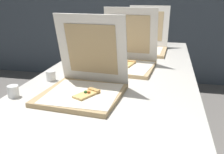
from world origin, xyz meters
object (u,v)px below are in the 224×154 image
Objects in this scene: table at (115,83)px; pizza_box_middle at (126,59)px; cup_white_mid at (72,69)px; pizza_box_back at (144,45)px; cup_white_near_center at (51,76)px; cup_white_near_left at (13,91)px; pizza_box_front at (84,84)px; cup_white_far at (93,55)px.

table is 6.02× the size of pizza_box_middle.
cup_white_mid is (-0.28, 0.00, 0.07)m from table.
cup_white_near_center is at bearing -113.80° from pizza_box_back.
pizza_box_middle is 0.55m from pizza_box_back.
pizza_box_middle is at bearing 34.80° from cup_white_mid.
pizza_box_front is at bearing 17.56° from cup_white_near_left.
cup_white_near_left and cup_white_far have the same top height.
pizza_box_front is 0.54m from pizza_box_middle.
cup_white_near_center is (-0.45, -0.90, -0.02)m from pizza_box_back.
cup_white_mid is at bearing 64.46° from cup_white_near_center.
cup_white_far is at bearing 78.73° from cup_white_near_left.
pizza_box_middle reaches higher than cup_white_near_center.
table is 42.21× the size of cup_white_near_center.
cup_white_mid is at bearing 178.96° from table.
table is 0.38m from cup_white_near_center.
cup_white_near_center is (-0.07, -0.15, 0.00)m from cup_white_mid.
cup_white_far is 1.00× the size of cup_white_near_center.
cup_white_near_left is at bearing -120.94° from pizza_box_middle.
table is at bearing -94.93° from pizza_box_back.
cup_white_mid is 1.00× the size of cup_white_far.
pizza_box_back reaches higher than table.
pizza_box_front reaches higher than table.
pizza_box_front is at bearing -98.43° from pizza_box_middle.
table is 42.21× the size of cup_white_mid.
pizza_box_middle is at bearing 81.85° from pizza_box_front.
pizza_box_front is 0.77× the size of pizza_box_back.
table is at bearing -92.97° from pizza_box_middle.
cup_white_near_left reaches higher than table.
cup_white_mid is 1.00× the size of cup_white_near_center.
pizza_box_middle is 7.01× the size of cup_white_near_left.
pizza_box_back reaches higher than cup_white_near_left.
cup_white_far is at bearing 80.61° from cup_white_near_center.
pizza_box_middle is 7.01× the size of cup_white_mid.
cup_white_near_center is (-0.09, -0.54, 0.00)m from cup_white_far.
pizza_box_back is at bearing 63.73° from cup_white_near_center.
cup_white_near_center is (-0.26, 0.16, -0.03)m from pizza_box_front.
pizza_box_middle is at bearing 82.44° from table.
pizza_box_front is at bearing -106.76° from table.
pizza_box_front reaches higher than cup_white_far.
pizza_box_middle reaches higher than table.
table is at bearing 22.61° from cup_white_near_center.
pizza_box_front is 7.04× the size of cup_white_near_left.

